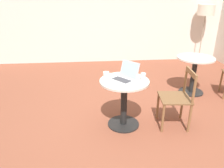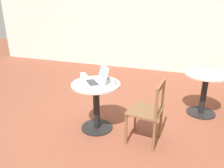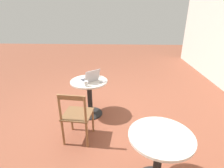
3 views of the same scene
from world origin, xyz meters
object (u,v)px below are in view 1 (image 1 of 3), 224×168
at_px(floor_lamp, 206,12).
at_px(laptop, 125,76).
at_px(cafe_table_mid, 194,68).
at_px(mug, 106,75).
at_px(mouse, 128,72).
at_px(cafe_table_near, 124,95).
at_px(chair_near_right, 178,98).
at_px(drinking_glass, 143,76).

xyz_separation_m(floor_lamp, laptop, (-2.57, -2.94, -0.58)).
bearing_deg(cafe_table_mid, mug, -152.57).
relative_size(mouse, mug, 0.82).
height_order(cafe_table_near, cafe_table_mid, same).
bearing_deg(mug, laptop, -19.34).
height_order(cafe_table_mid, chair_near_right, chair_near_right).
bearing_deg(laptop, chair_near_right, -6.91).
distance_m(cafe_table_mid, mouse, 1.63).
bearing_deg(chair_near_right, drinking_glass, 171.90).
height_order(chair_near_right, mouse, chair_near_right).
relative_size(cafe_table_mid, floor_lamp, 0.46).
distance_m(floor_lamp, mouse, 3.72).
relative_size(floor_lamp, mouse, 15.57).
distance_m(cafe_table_mid, laptop, 1.82).
bearing_deg(drinking_glass, cafe_table_near, 179.38).
bearing_deg(laptop, floor_lamp, 48.86).
xyz_separation_m(floor_lamp, mug, (-2.82, -2.85, -0.59)).
distance_m(cafe_table_near, drinking_glass, 0.38).
bearing_deg(floor_lamp, mug, -134.71).
bearing_deg(cafe_table_near, drinking_glass, -0.62).
xyz_separation_m(cafe_table_near, chair_near_right, (0.77, -0.07, -0.05)).
distance_m(cafe_table_near, cafe_table_mid, 1.82).
distance_m(floor_lamp, drinking_glass, 3.80).
bearing_deg(chair_near_right, cafe_table_mid, 55.82).
distance_m(mouse, drinking_glass, 0.32).
relative_size(mouse, drinking_glass, 1.05).
distance_m(floor_lamp, laptop, 3.95).
xyz_separation_m(cafe_table_near, laptop, (0.01, 0.02, 0.27)).
relative_size(mug, drinking_glass, 1.29).
bearing_deg(mug, cafe_table_mid, 27.43).
xyz_separation_m(cafe_table_mid, mouse, (-1.42, -0.75, 0.24)).
height_order(cafe_table_near, mouse, mouse).
distance_m(mug, drinking_glass, 0.52).
distance_m(mouse, mug, 0.37).
bearing_deg(mouse, cafe_table_near, -107.98).
xyz_separation_m(chair_near_right, drinking_glass, (-0.50, 0.07, 0.33)).
xyz_separation_m(chair_near_right, mug, (-1.01, 0.18, 0.32)).
distance_m(cafe_table_near, laptop, 0.27).
bearing_deg(laptop, cafe_table_near, -115.12).
relative_size(laptop, drinking_glass, 4.49).
xyz_separation_m(floor_lamp, mouse, (-2.49, -2.69, -0.62)).
height_order(floor_lamp, mouse, floor_lamp).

